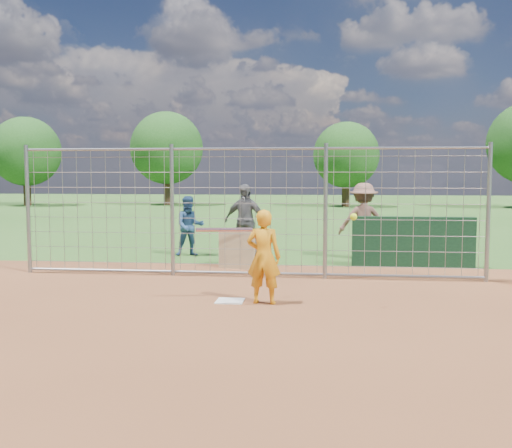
# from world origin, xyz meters

# --- Properties ---
(ground) EXTENTS (100.00, 100.00, 0.00)m
(ground) POSITION_xyz_m (0.00, 0.00, 0.00)
(ground) COLOR #2D591E
(ground) RESTS_ON ground
(infield_dirt) EXTENTS (18.00, 18.00, 0.00)m
(infield_dirt) POSITION_xyz_m (0.00, -3.00, 0.01)
(infield_dirt) COLOR brown
(infield_dirt) RESTS_ON ground
(home_plate) EXTENTS (0.43, 0.43, 0.02)m
(home_plate) POSITION_xyz_m (0.00, -0.20, 0.01)
(home_plate) COLOR silver
(home_plate) RESTS_ON ground
(dugout_wall) EXTENTS (2.60, 0.20, 1.10)m
(dugout_wall) POSITION_xyz_m (3.40, 3.60, 0.55)
(dugout_wall) COLOR #11381E
(dugout_wall) RESTS_ON ground
(batter) EXTENTS (0.57, 0.41, 1.47)m
(batter) POSITION_xyz_m (0.54, -0.27, 0.73)
(batter) COLOR orange
(batter) RESTS_ON ground
(bystander_a) EXTENTS (0.87, 0.77, 1.48)m
(bystander_a) POSITION_xyz_m (-1.81, 4.80, 0.74)
(bystander_a) COLOR navy
(bystander_a) RESTS_ON ground
(bystander_b) EXTENTS (1.13, 0.71, 1.79)m
(bystander_b) POSITION_xyz_m (-0.40, 4.51, 0.89)
(bystander_b) COLOR #57585C
(bystander_b) RESTS_ON ground
(bystander_c) EXTENTS (1.20, 0.72, 1.81)m
(bystander_c) POSITION_xyz_m (2.43, 4.79, 0.91)
(bystander_c) COLOR brown
(bystander_c) RESTS_ON ground
(equipment_bin) EXTENTS (0.90, 0.71, 0.80)m
(equipment_bin) POSITION_xyz_m (-0.31, 3.18, 0.40)
(equipment_bin) COLOR tan
(equipment_bin) RESTS_ON ground
(equipment_in_play) EXTENTS (2.41, 0.17, 0.30)m
(equipment_in_play) POSITION_xyz_m (0.43, -0.47, 1.22)
(equipment_in_play) COLOR silver
(equipment_in_play) RESTS_ON ground
(backstop_fence) EXTENTS (9.08, 0.08, 2.60)m
(backstop_fence) POSITION_xyz_m (0.00, 2.00, 1.26)
(backstop_fence) COLOR gray
(backstop_fence) RESTS_ON ground
(tree_line) EXTENTS (44.66, 6.72, 6.48)m
(tree_line) POSITION_xyz_m (3.13, 28.13, 3.71)
(tree_line) COLOR #3F2B19
(tree_line) RESTS_ON ground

